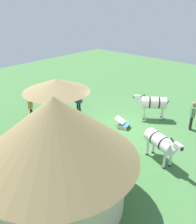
# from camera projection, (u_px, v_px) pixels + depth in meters

# --- Properties ---
(ground_plane) EXTENTS (36.00, 36.00, 0.00)m
(ground_plane) POSITION_uv_depth(u_px,v_px,m) (119.00, 129.00, 14.02)
(ground_plane) COLOR #40723B
(thatched_hut) EXTENTS (5.48, 5.48, 4.15)m
(thatched_hut) POSITION_uv_depth(u_px,v_px,m) (57.00, 150.00, 8.02)
(thatched_hut) COLOR beige
(thatched_hut) RESTS_ON ground_plane
(shade_umbrella) EXTENTS (3.76, 3.76, 2.87)m
(shade_umbrella) POSITION_uv_depth(u_px,v_px,m) (56.00, 85.00, 13.33)
(shade_umbrella) COLOR brown
(shade_umbrella) RESTS_ON ground_plane
(patio_dining_table) EXTENTS (1.42, 0.95, 0.74)m
(patio_dining_table) POSITION_uv_depth(u_px,v_px,m) (59.00, 116.00, 14.11)
(patio_dining_table) COLOR silver
(patio_dining_table) RESTS_ON ground_plane
(patio_chair_near_lawn) EXTENTS (0.61, 0.60, 0.90)m
(patio_chair_near_lawn) POSITION_uv_depth(u_px,v_px,m) (80.00, 116.00, 14.33)
(patio_chair_near_lawn) COLOR silver
(patio_chair_near_lawn) RESTS_ON ground_plane
(patio_chair_east_end) EXTENTS (0.47, 0.49, 0.90)m
(patio_chair_east_end) POSITION_uv_depth(u_px,v_px,m) (48.00, 111.00, 15.00)
(patio_chair_east_end) COLOR silver
(patio_chair_east_end) RESTS_ON ground_plane
(patio_chair_west_end) EXTENTS (0.54, 0.53, 0.90)m
(patio_chair_west_end) POSITION_uv_depth(u_px,v_px,m) (46.00, 126.00, 13.16)
(patio_chair_west_end) COLOR silver
(patio_chair_west_end) RESTS_ON ground_plane
(guest_beside_umbrella) EXTENTS (0.43, 0.45, 1.58)m
(guest_beside_umbrella) POSITION_uv_depth(u_px,v_px,m) (30.00, 106.00, 14.68)
(guest_beside_umbrella) COLOR black
(guest_beside_umbrella) RESTS_ON ground_plane
(guest_behind_table) EXTENTS (0.56, 0.37, 1.67)m
(guest_behind_table) POSITION_uv_depth(u_px,v_px,m) (78.00, 100.00, 15.37)
(guest_behind_table) COLOR black
(guest_behind_table) RESTS_ON ground_plane
(standing_watcher) EXTENTS (0.42, 0.52, 1.68)m
(standing_watcher) POSITION_uv_depth(u_px,v_px,m) (193.00, 113.00, 13.54)
(standing_watcher) COLOR black
(standing_watcher) RESTS_ON ground_plane
(striped_lounge_chair) EXTENTS (0.92, 0.71, 0.59)m
(striped_lounge_chair) POSITION_uv_depth(u_px,v_px,m) (123.00, 123.00, 14.08)
(striped_lounge_chair) COLOR teal
(striped_lounge_chair) RESTS_ON ground_plane
(zebra_nearest_camera) EXTENTS (2.12, 1.13, 1.53)m
(zebra_nearest_camera) POSITION_uv_depth(u_px,v_px,m) (161.00, 142.00, 10.83)
(zebra_nearest_camera) COLOR silver
(zebra_nearest_camera) RESTS_ON ground_plane
(zebra_by_umbrella) EXTENTS (1.85, 1.52, 1.58)m
(zebra_by_umbrella) POSITION_uv_depth(u_px,v_px,m) (153.00, 103.00, 14.84)
(zebra_by_umbrella) COLOR silver
(zebra_by_umbrella) RESTS_ON ground_plane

